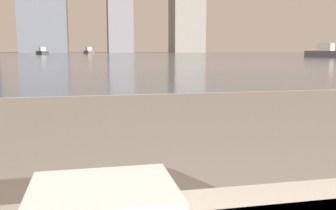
{
  "coord_description": "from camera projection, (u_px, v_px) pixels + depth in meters",
  "views": [
    {
      "loc": [
        -0.31,
        0.24,
        0.81
      ],
      "look_at": [
        0.13,
        2.31,
        0.5
      ],
      "focal_mm": 40.0,
      "sensor_mm": 36.0,
      "label": 1
    }
  ],
  "objects": [
    {
      "name": "harbor_water",
      "position": [
        89.0,
        55.0,
        59.92
      ],
      "size": [
        180.0,
        110.0,
        0.01
      ],
      "color": "slate",
      "rests_on": "ground_plane"
    },
    {
      "name": "harbor_boat_2",
      "position": [
        325.0,
        52.0,
        64.34
      ],
      "size": [
        1.94,
        4.26,
        1.54
      ],
      "color": "maroon",
      "rests_on": "harbor_water"
    },
    {
      "name": "harbor_boat_5",
      "position": [
        89.0,
        51.0,
        80.67
      ],
      "size": [
        2.34,
        4.08,
        1.45
      ],
      "color": "#4C4C51",
      "rests_on": "harbor_water"
    },
    {
      "name": "harbor_boat_3",
      "position": [
        325.0,
        52.0,
        40.87
      ],
      "size": [
        3.33,
        4.25,
        1.54
      ],
      "color": "#4C4C51",
      "rests_on": "harbor_water"
    },
    {
      "name": "harbor_boat_4",
      "position": [
        42.0,
        52.0,
        66.66
      ],
      "size": [
        2.49,
        3.7,
        1.31
      ],
      "color": "#2D2D33",
      "rests_on": "harbor_water"
    }
  ]
}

